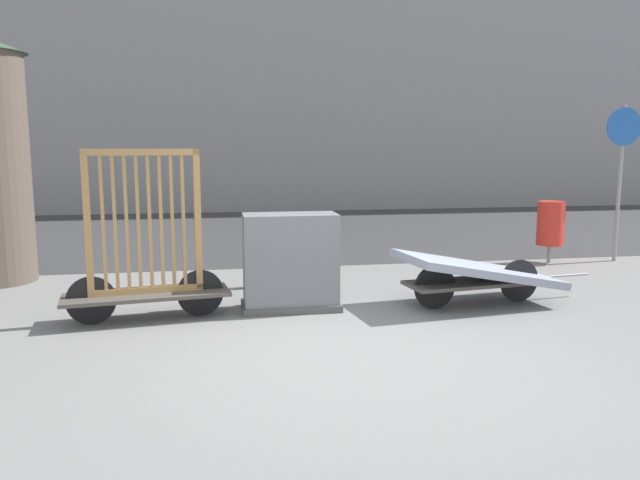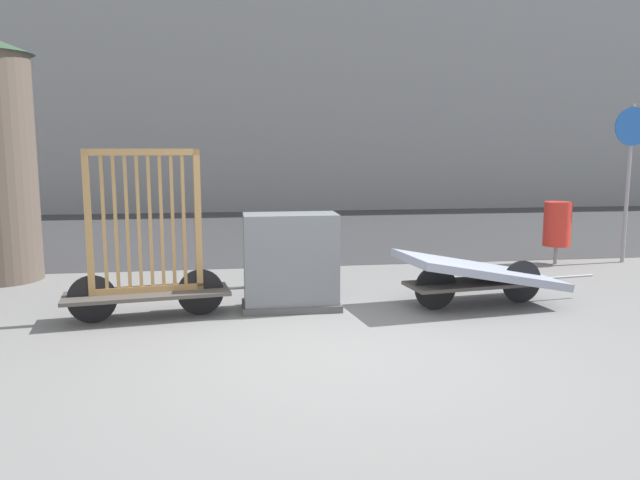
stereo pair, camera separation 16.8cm
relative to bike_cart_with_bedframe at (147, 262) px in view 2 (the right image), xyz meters
name	(u,v)px [view 2 (the right image)]	position (x,y,z in m)	size (l,w,h in m)	color
ground_plane	(344,355)	(1.89, -1.50, -0.63)	(60.00, 60.00, 0.00)	slate
road_strip	(275,231)	(1.89, 6.91, -0.63)	(56.00, 8.42, 0.01)	#38383A
bike_cart_with_bedframe	(147,262)	(0.00, 0.00, 0.00)	(2.47, 0.80, 1.84)	#4C4742
bike_cart_with_mattress	(480,273)	(3.80, 0.00, -0.24)	(2.56, 1.23, 0.66)	#4C4742
utility_cabinet	(291,265)	(1.58, 0.19, -0.12)	(1.13, 0.57, 1.11)	#4C4C4C
trash_bin	(557,224)	(6.05, 2.34, 0.01)	(0.43, 0.43, 1.00)	gray
sign_post	(630,159)	(7.21, 2.34, 1.04)	(0.61, 0.06, 2.53)	gray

